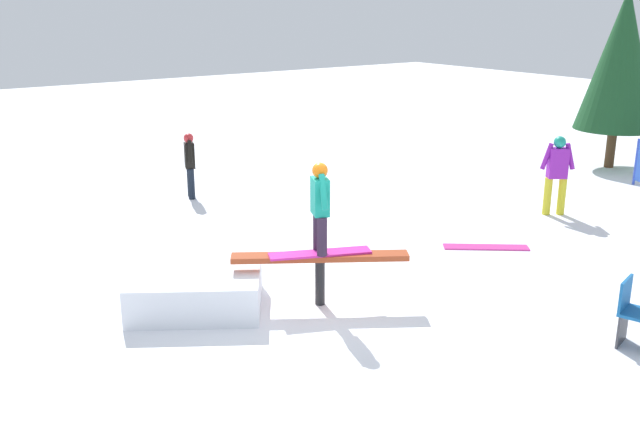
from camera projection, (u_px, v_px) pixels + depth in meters
The scene contains 9 objects.
ground_plane at pixel (320, 304), 10.26m from camera, with size 60.00×60.00×0.00m, color white.
rail_feature at pixel (320, 262), 10.07m from camera, with size 2.26×1.60×0.76m.
snow_kicker_ramp at pixel (197, 289), 10.10m from camera, with size 1.80×1.50×0.54m, color white.
main_rider_on_rail at pixel (320, 210), 9.86m from camera, with size 1.44×0.83×1.32m.
bystander_black at pixel (190, 162), 15.57m from camera, with size 0.31×0.62×1.44m.
bystander_purple at pixel (557, 171), 14.31m from camera, with size 0.63×0.48×1.62m.
loose_snowboard_magenta at pixel (486, 247), 12.59m from camera, with size 1.49×0.28×0.02m, color #D53190.
folding_chair at pixel (635, 316), 8.89m from camera, with size 0.55×0.55×0.88m.
pine_tree_far at pixel (621, 59), 17.88m from camera, with size 2.01×2.01×4.56m.
Camera 1 is at (-5.52, -7.67, 4.20)m, focal length 40.00 mm.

